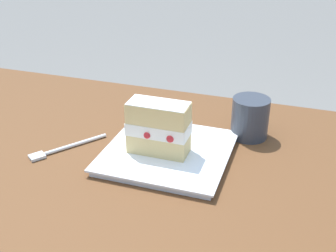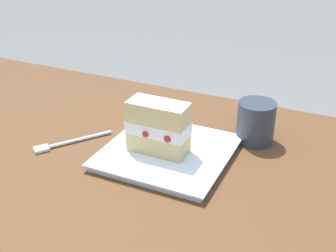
# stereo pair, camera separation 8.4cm
# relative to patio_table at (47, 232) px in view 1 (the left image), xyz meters

# --- Properties ---
(patio_table) EXTENTS (1.39, 1.06, 0.72)m
(patio_table) POSITION_rel_patio_table_xyz_m (0.00, 0.00, 0.00)
(patio_table) COLOR brown
(patio_table) RESTS_ON ground
(dessert_plate) EXTENTS (0.25, 0.25, 0.02)m
(dessert_plate) POSITION_rel_patio_table_xyz_m (-0.17, -0.20, 0.09)
(dessert_plate) COLOR white
(dessert_plate) RESTS_ON patio_table
(cake_slice) EXTENTS (0.12, 0.07, 0.11)m
(cake_slice) POSITION_rel_patio_table_xyz_m (-0.16, -0.18, 0.15)
(cake_slice) COLOR #E0C17A
(cake_slice) RESTS_ON dessert_plate
(dessert_fork) EXTENTS (0.11, 0.15, 0.01)m
(dessert_fork) POSITION_rel_patio_table_xyz_m (0.04, -0.15, 0.09)
(dessert_fork) COLOR silver
(dessert_fork) RESTS_ON patio_table
(coffee_cup) EXTENTS (0.08, 0.08, 0.09)m
(coffee_cup) POSITION_rel_patio_table_xyz_m (-0.31, -0.33, 0.13)
(coffee_cup) COLOR #333842
(coffee_cup) RESTS_ON patio_table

